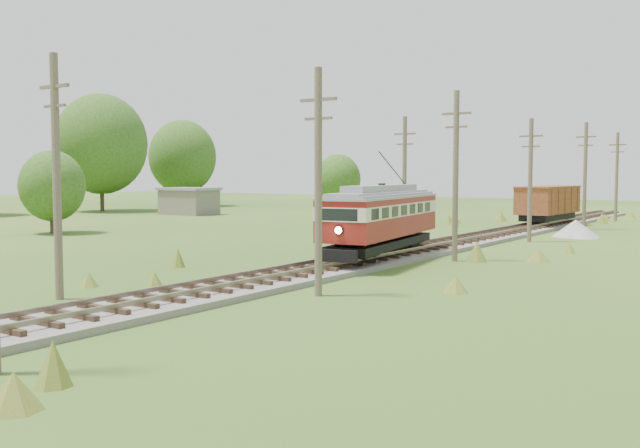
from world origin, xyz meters
The scene contains 16 objects.
railbed_main centered at (0.00, 34.00, 0.19)m, with size 3.60×96.00×0.57m.
streetcar centered at (0.00, 28.78, 2.49)m, with size 4.44×11.66×5.27m.
gondola centered at (0.00, 58.44, 2.20)m, with size 3.25×9.21×3.03m.
gravel_pile centered at (4.73, 49.64, 0.60)m, with size 3.52×3.73×1.28m.
utility_pole_r_2 centered at (3.30, 18.00, 4.42)m, with size 1.60×0.30×8.60m.
utility_pole_r_3 centered at (3.20, 31.00, 4.63)m, with size 1.60×0.30×9.00m.
utility_pole_r_4 centered at (3.00, 44.00, 4.32)m, with size 1.60×0.30×8.40m.
utility_pole_r_5 centered at (3.40, 57.00, 4.58)m, with size 1.60×0.30×8.90m.
utility_pole_r_6 centered at (3.20, 70.00, 4.47)m, with size 1.60×0.30×8.70m.
utility_pole_l_a centered at (-4.20, 12.00, 4.63)m, with size 1.60×0.30×9.00m.
utility_pole_l_b centered at (-4.50, 40.00, 4.42)m, with size 1.60×0.30×8.60m.
tree_left_4 centered at (-54.00, 54.00, 8.37)m, with size 11.34×11.34×14.61m.
tree_left_5 centered at (-56.00, 70.00, 7.12)m, with size 9.66×9.66×12.44m.
tree_mid_a centered at (-28.00, 68.00, 4.02)m, with size 5.46×5.46×7.03m.
tree_mid_c centered at (-30.00, 30.00, 3.71)m, with size 5.04×5.04×6.49m.
shed centered at (-40.00, 55.00, 1.57)m, with size 6.40×4.40×3.10m.
Camera 1 is at (18.43, -4.15, 4.62)m, focal length 40.00 mm.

